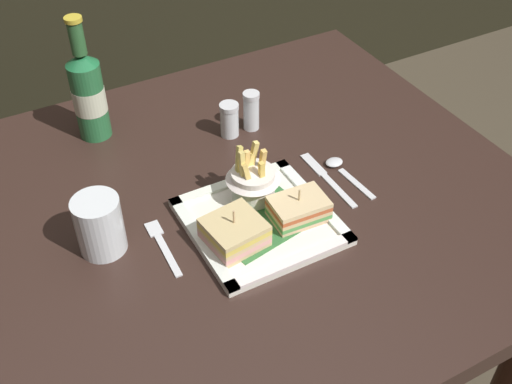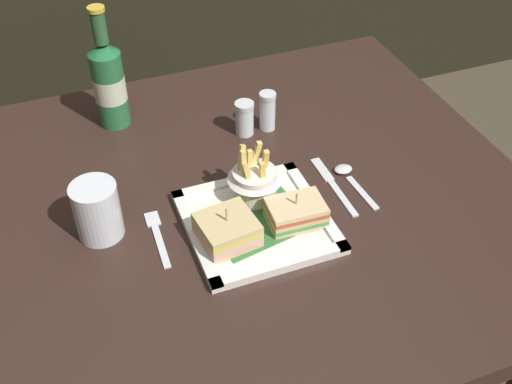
# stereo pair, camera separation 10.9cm
# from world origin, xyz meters

# --- Properties ---
(dining_table) EXTENTS (1.00, 0.94, 0.76)m
(dining_table) POSITION_xyz_m (0.00, 0.00, 0.60)
(dining_table) COLOR #301F1A
(dining_table) RESTS_ON ground_plane
(square_plate) EXTENTS (0.24, 0.24, 0.02)m
(square_plate) POSITION_xyz_m (-0.03, -0.08, 0.76)
(square_plate) COLOR white
(square_plate) RESTS_ON dining_table
(sandwich_half_left) EXTENTS (0.10, 0.10, 0.07)m
(sandwich_half_left) POSITION_xyz_m (-0.09, -0.10, 0.79)
(sandwich_half_left) COLOR #D5B27F
(sandwich_half_left) RESTS_ON square_plate
(sandwich_half_right) EXTENTS (0.10, 0.07, 0.06)m
(sandwich_half_right) POSITION_xyz_m (0.03, -0.10, 0.79)
(sandwich_half_right) COLOR #DCB28A
(sandwich_half_right) RESTS_ON square_plate
(fries_cup) EXTENTS (0.10, 0.10, 0.11)m
(fries_cup) POSITION_xyz_m (-0.01, -0.02, 0.81)
(fries_cup) COLOR silver
(fries_cup) RESTS_ON square_plate
(beer_bottle) EXTENTS (0.06, 0.06, 0.26)m
(beer_bottle) POSITION_xyz_m (-0.19, 0.32, 0.86)
(beer_bottle) COLOR #296D3C
(beer_bottle) RESTS_ON dining_table
(water_glass) EXTENTS (0.08, 0.08, 0.10)m
(water_glass) POSITION_xyz_m (-0.28, 0.00, 0.80)
(water_glass) COLOR silver
(water_glass) RESTS_ON dining_table
(fork) EXTENTS (0.03, 0.14, 0.00)m
(fork) POSITION_xyz_m (-0.19, -0.04, 0.76)
(fork) COLOR silver
(fork) RESTS_ON dining_table
(knife) EXTENTS (0.02, 0.17, 0.00)m
(knife) POSITION_xyz_m (0.14, -0.03, 0.76)
(knife) COLOR silver
(knife) RESTS_ON dining_table
(spoon) EXTENTS (0.04, 0.13, 0.01)m
(spoon) POSITION_xyz_m (0.18, -0.02, 0.76)
(spoon) COLOR silver
(spoon) RESTS_ON dining_table
(salt_shaker) EXTENTS (0.04, 0.04, 0.07)m
(salt_shaker) POSITION_xyz_m (0.05, 0.19, 0.79)
(salt_shaker) COLOR silver
(salt_shaker) RESTS_ON dining_table
(pepper_shaker) EXTENTS (0.03, 0.03, 0.08)m
(pepper_shaker) POSITION_xyz_m (0.10, 0.19, 0.79)
(pepper_shaker) COLOR silver
(pepper_shaker) RESTS_ON dining_table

